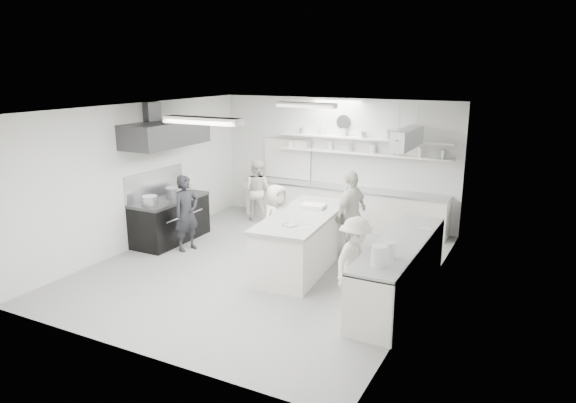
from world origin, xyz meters
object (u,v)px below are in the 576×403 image
at_px(right_counter, 399,271).
at_px(cook_back, 257,190).
at_px(cook_stove, 186,213).
at_px(prep_island, 303,242).
at_px(back_counter, 342,206).
at_px(stove, 170,221).

bearing_deg(right_counter, cook_back, 147.00).
relative_size(right_counter, cook_back, 2.18).
height_order(cook_stove, cook_back, cook_stove).
bearing_deg(cook_stove, prep_island, -69.37).
bearing_deg(back_counter, stove, -136.01).
xyz_separation_m(back_counter, right_counter, (2.35, -3.40, 0.01)).
height_order(stove, prep_island, prep_island).
distance_m(prep_island, cook_back, 3.32).
relative_size(stove, back_counter, 0.36).
distance_m(right_counter, cook_back, 5.24).
height_order(stove, cook_stove, cook_stove).
height_order(right_counter, cook_back, cook_back).
distance_m(stove, cook_stove, 0.84).
bearing_deg(prep_island, back_counter, 91.67).
xyz_separation_m(prep_island, cook_stove, (-2.54, -0.25, 0.30)).
height_order(back_counter, prep_island, prep_island).
xyz_separation_m(stove, cook_back, (0.87, 2.25, 0.31)).
bearing_deg(cook_stove, stove, 81.06).
distance_m(stove, prep_island, 3.24).
xyz_separation_m(right_counter, cook_back, (-4.38, 2.85, 0.29)).
bearing_deg(right_counter, prep_island, 165.03).
bearing_deg(prep_island, right_counter, -20.03).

